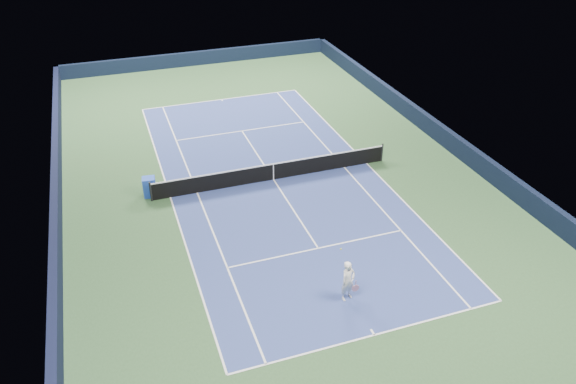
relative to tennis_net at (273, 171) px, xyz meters
name	(u,v)px	position (x,y,z in m)	size (l,w,h in m)	color
ground	(274,180)	(0.00, 0.00, -0.50)	(40.00, 40.00, 0.00)	#2C4D2A
wall_far	(198,58)	(0.00, 19.82, 0.05)	(22.00, 0.35, 1.10)	black
wall_right	(450,141)	(10.82, 0.00, 0.05)	(0.35, 40.00, 1.10)	black
wall_left	(56,207)	(-10.82, 0.00, 0.05)	(0.35, 40.00, 1.10)	black
court_surface	(274,180)	(0.00, 0.00, -0.50)	(10.97, 23.77, 0.01)	navy
baseline_far	(222,99)	(0.00, 11.88, -0.50)	(10.97, 0.08, 0.00)	white
baseline_near	(375,335)	(0.00, -11.88, -0.50)	(10.97, 0.08, 0.00)	white
sideline_doubles_right	(367,163)	(5.49, 0.00, -0.50)	(0.08, 23.77, 0.00)	white
sideline_doubles_left	(170,197)	(-5.49, 0.00, -0.50)	(0.08, 23.77, 0.00)	white
sideline_singles_right	(344,167)	(4.12, 0.00, -0.50)	(0.08, 23.77, 0.00)	white
sideline_singles_left	(197,193)	(-4.12, 0.00, -0.50)	(0.08, 23.77, 0.00)	white
service_line_far	(242,131)	(0.00, 6.40, -0.50)	(8.23, 0.08, 0.00)	white
service_line_near	(318,248)	(0.00, -6.40, -0.50)	(8.23, 0.08, 0.00)	white
center_service_line	(274,179)	(0.00, 0.00, -0.50)	(0.08, 12.80, 0.00)	white
center_mark_far	(222,100)	(0.00, 11.73, -0.50)	(0.08, 0.30, 0.00)	white
center_mark_near	(373,332)	(0.00, -11.73, -0.50)	(0.08, 0.30, 0.00)	white
tennis_net	(273,171)	(0.00, 0.00, 0.00)	(12.90, 0.10, 1.07)	black
sponsor_cube	(150,187)	(-6.40, 0.52, 0.01)	(0.69, 0.64, 1.03)	blue
tennis_player	(348,281)	(-0.13, -9.75, 0.37)	(0.84, 1.34, 1.74)	white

